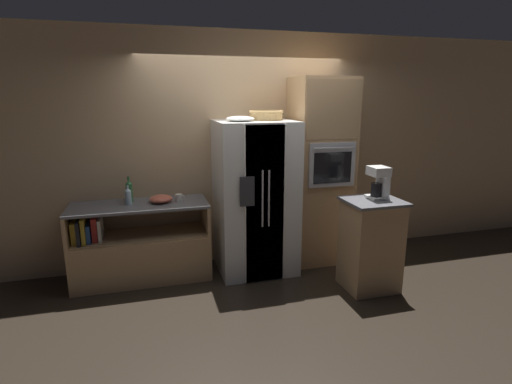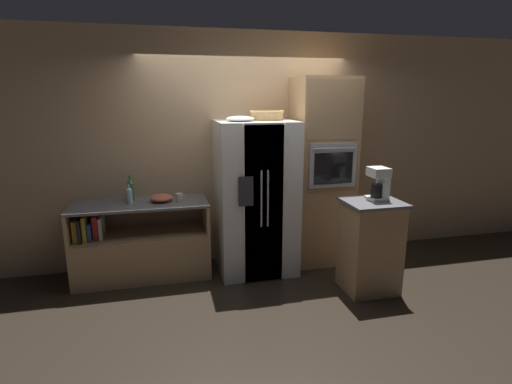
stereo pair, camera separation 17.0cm
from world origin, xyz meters
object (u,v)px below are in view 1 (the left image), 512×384
at_px(wicker_basket, 266,115).
at_px(mixing_bowl, 161,199).
at_px(coffee_maker, 380,181).
at_px(wall_oven, 320,172).
at_px(fruit_bowl, 240,119).
at_px(bottle_tall, 129,191).
at_px(mug, 179,198).
at_px(refrigerator, 255,198).
at_px(bottle_short, 128,196).

xyz_separation_m(wicker_basket, mixing_bowl, (-1.23, 0.01, -0.91)).
relative_size(wicker_basket, coffee_maker, 1.16).
relative_size(wall_oven, fruit_bowl, 7.30).
xyz_separation_m(bottle_tall, mixing_bowl, (0.34, -0.11, -0.09)).
bearing_deg(mug, coffee_maker, -22.85).
relative_size(mixing_bowl, coffee_maker, 0.75).
relative_size(fruit_bowl, coffee_maker, 0.91).
xyz_separation_m(wall_oven, fruit_bowl, (-1.04, -0.15, 0.67)).
height_order(refrigerator, bottle_tall, refrigerator).
bearing_deg(bottle_short, mixing_bowl, -0.46).
relative_size(bottle_tall, coffee_maker, 0.86).
distance_m(wall_oven, fruit_bowl, 1.25).
bearing_deg(mixing_bowl, bottle_tall, 161.21).
distance_m(bottle_short, coffee_maker, 2.72).
height_order(refrigerator, fruit_bowl, fruit_bowl).
distance_m(refrigerator, bottle_short, 1.43).
height_order(refrigerator, wall_oven, wall_oven).
xyz_separation_m(fruit_bowl, bottle_tall, (-1.22, 0.27, -0.80)).
bearing_deg(refrigerator, mixing_bowl, 174.66).
relative_size(bottle_short, mug, 1.94).
bearing_deg(wicker_basket, mixing_bowl, 179.35).
bearing_deg(mixing_bowl, fruit_bowl, -10.00).
bearing_deg(bottle_short, bottle_tall, 84.02).
xyz_separation_m(refrigerator, fruit_bowl, (-0.19, -0.06, 0.92)).
height_order(wall_oven, bottle_short, wall_oven).
height_order(wall_oven, fruit_bowl, wall_oven).
bearing_deg(wall_oven, mixing_bowl, 179.68).
height_order(bottle_short, mixing_bowl, bottle_short).
relative_size(wicker_basket, bottle_short, 1.84).
height_order(fruit_bowl, mug, fruit_bowl).
relative_size(mug, mixing_bowl, 0.43).
distance_m(refrigerator, fruit_bowl, 0.94).
bearing_deg(bottle_short, refrigerator, -4.15).
distance_m(refrigerator, wall_oven, 0.89).
bearing_deg(wall_oven, wicker_basket, -179.75).
xyz_separation_m(wall_oven, mixing_bowl, (-1.93, 0.01, -0.21)).
bearing_deg(mug, bottle_tall, 166.70).
distance_m(refrigerator, mixing_bowl, 1.08).
distance_m(wall_oven, coffee_maker, 0.90).
bearing_deg(wicker_basket, bottle_short, 179.39).
xyz_separation_m(wall_oven, wicker_basket, (-0.70, -0.00, 0.70)).
height_order(bottle_tall, coffee_maker, coffee_maker).
xyz_separation_m(wall_oven, mug, (-1.73, -0.00, -0.21)).
bearing_deg(coffee_maker, bottle_short, 161.35).
distance_m(fruit_bowl, bottle_short, 1.49).
distance_m(wicker_basket, mixing_bowl, 1.53).
distance_m(bottle_tall, bottle_short, 0.12).
relative_size(refrigerator, mug, 16.09).
relative_size(wall_oven, bottle_short, 10.57).
bearing_deg(refrigerator, bottle_tall, 171.34).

